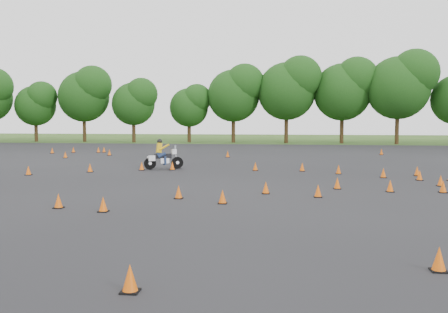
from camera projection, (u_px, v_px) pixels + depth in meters
name	position (u px, v px, depth m)	size (l,w,h in m)	color
ground	(210.00, 198.00, 18.13)	(140.00, 140.00, 0.00)	#2D5119
asphalt_pad	(229.00, 178.00, 24.07)	(62.00, 62.00, 0.00)	black
treeline	(284.00, 101.00, 51.72)	(87.09, 32.26, 10.78)	#184012
traffic_cones	(214.00, 175.00, 23.19)	(36.60, 32.80, 0.45)	#EC5C09
rider_yellow	(164.00, 154.00, 28.14)	(2.22, 0.68, 1.72)	gold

